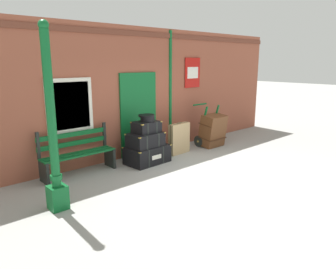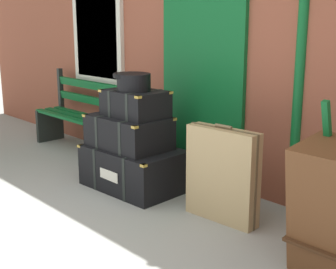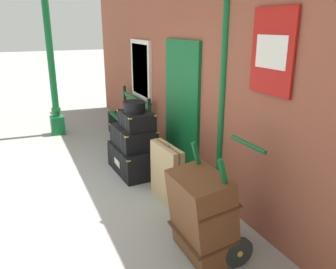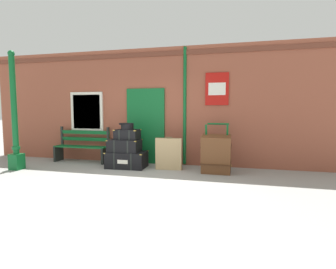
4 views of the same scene
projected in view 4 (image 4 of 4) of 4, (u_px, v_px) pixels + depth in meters
ground_plane at (117, 187)px, 5.32m from camera, size 60.00×60.00×0.00m
brick_facade at (155, 107)px, 7.67m from camera, size 10.40×0.35×3.20m
lamp_post at (15, 125)px, 6.79m from camera, size 0.28×0.28×2.96m
platform_bench at (82, 147)px, 7.88m from camera, size 1.60×0.43×1.01m
steamer_trunk_base at (127, 160)px, 7.11m from camera, size 1.04×0.70×0.43m
steamer_trunk_middle at (125, 146)px, 7.08m from camera, size 0.83×0.58×0.33m
steamer_trunk_top at (127, 134)px, 7.07m from camera, size 0.62×0.46×0.27m
round_hatbox at (127, 126)px, 7.02m from camera, size 0.38×0.34×0.17m
porters_trolley at (217, 161)px, 6.62m from camera, size 0.71×0.69×1.18m
large_brown_trunk at (216, 154)px, 6.43m from camera, size 0.70×0.55×0.93m
suitcase_charcoal at (169, 154)px, 6.86m from camera, size 0.68×0.21×0.84m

